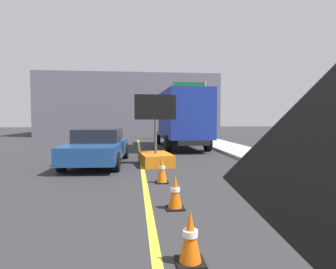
{
  "coord_description": "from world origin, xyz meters",
  "views": [
    {
      "loc": [
        -0.27,
        0.54,
        1.81
      ],
      "look_at": [
        0.39,
        6.22,
        1.48
      ],
      "focal_mm": 30.81,
      "sensor_mm": 36.0,
      "label": 1
    }
  ],
  "objects": [
    {
      "name": "far_building_block",
      "position": [
        -0.78,
        32.96,
        3.12
      ],
      "size": [
        18.13,
        8.61,
        6.24
      ],
      "primitive_type": "cube",
      "color": "slate",
      "rests_on": "ground"
    },
    {
      "name": "arrow_board_trailer",
      "position": [
        0.52,
        11.53,
        0.48
      ],
      "size": [
        1.6,
        1.93,
        2.7
      ],
      "color": "orange",
      "rests_on": "ground"
    },
    {
      "name": "traffic_cone_mid_lane",
      "position": [
        0.52,
        6.13,
        0.34
      ],
      "size": [
        0.36,
        0.36,
        0.69
      ],
      "color": "black",
      "rests_on": "ground"
    },
    {
      "name": "traffic_cone_near_sign",
      "position": [
        0.41,
        3.98,
        0.33
      ],
      "size": [
        0.36,
        0.36,
        0.67
      ],
      "color": "black",
      "rests_on": "ground"
    },
    {
      "name": "lane_center_stripe",
      "position": [
        0.0,
        6.0,
        0.0
      ],
      "size": [
        0.14,
        36.0,
        0.01
      ],
      "primitive_type": "cube",
      "color": "yellow",
      "rests_on": "ground"
    },
    {
      "name": "highway_guide_sign",
      "position": [
        4.85,
        24.42,
        3.42
      ],
      "size": [
        2.79,
        0.2,
        5.0
      ],
      "color": "gray",
      "rests_on": "ground"
    },
    {
      "name": "box_truck",
      "position": [
        2.5,
        17.66,
        1.82
      ],
      "size": [
        2.7,
        7.19,
        3.36
      ],
      "color": "black",
      "rests_on": "ground"
    },
    {
      "name": "pickup_car",
      "position": [
        -1.7,
        12.02,
        0.7
      ],
      "size": [
        2.29,
        4.93,
        1.38
      ],
      "color": "navy",
      "rests_on": "ground"
    },
    {
      "name": "traffic_cone_far_lane",
      "position": [
        0.48,
        8.45,
        0.38
      ],
      "size": [
        0.36,
        0.36,
        0.77
      ],
      "color": "black",
      "rests_on": "ground"
    }
  ]
}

